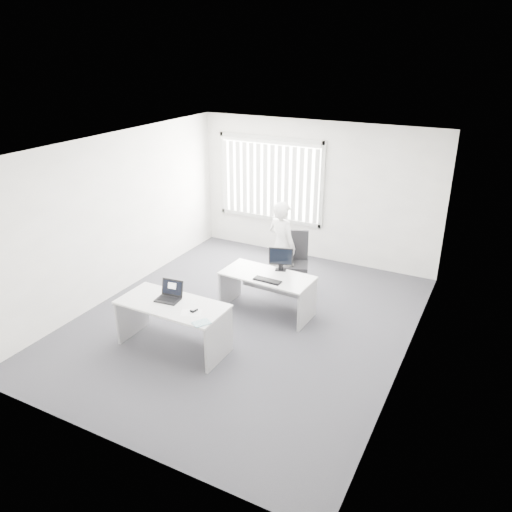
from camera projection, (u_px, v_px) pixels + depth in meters
The scene contains 18 objects.
ground at pixel (244, 321), 8.04m from camera, with size 6.00×6.00×0.00m, color #45454B.
wall_back at pixel (316, 192), 9.94m from camera, with size 5.00×0.02×2.80m, color white.
wall_front at pixel (101, 336), 5.04m from camera, with size 5.00×0.02×2.80m, color white.
wall_left at pixel (116, 216), 8.55m from camera, with size 0.02×6.00×2.80m, color white.
wall_right at pixel (413, 273), 6.43m from camera, with size 0.02×6.00×2.80m, color white.
ceiling at pixel (243, 147), 6.94m from camera, with size 5.00×6.00×0.02m, color white.
window at pixel (270, 179), 10.27m from camera, with size 2.32×0.06×1.76m, color #B5B6B1.
blinds at pixel (269, 181), 10.23m from camera, with size 2.20×0.10×1.50m, color white, non-canonical shape.
desk_near at pixel (173, 316), 7.17m from camera, with size 1.59×0.75×0.72m.
desk_far at pixel (267, 285), 8.14m from camera, with size 1.52×0.77×0.68m.
office_chair at pixel (295, 271), 9.03m from camera, with size 0.78×0.78×1.06m.
person at pixel (282, 246), 8.85m from camera, with size 0.60×0.39×1.64m, color silver.
laptop at pixel (167, 292), 7.12m from camera, with size 0.34×0.30×0.26m, color black, non-canonical shape.
paper_sheet at pixel (191, 313), 6.84m from camera, with size 0.28×0.20×0.00m, color white.
mouse at pixel (194, 310), 6.87m from camera, with size 0.06×0.10×0.04m, color #B6B7B9, non-canonical shape.
booklet at pixel (201, 323), 6.58m from camera, with size 0.16×0.23×0.01m, color white.
keyboard at pixel (267, 280), 7.85m from camera, with size 0.45×0.15×0.02m, color black.
monitor at pixel (281, 259), 8.15m from camera, with size 0.40×0.12×0.40m, color black, non-canonical shape.
Camera 1 is at (3.38, -6.11, 4.13)m, focal length 35.00 mm.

